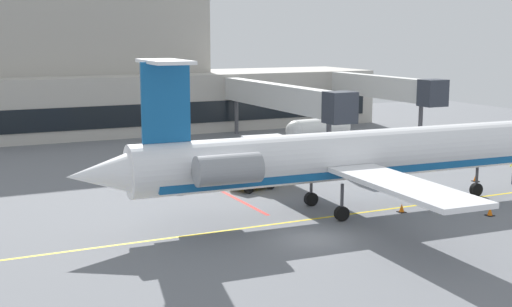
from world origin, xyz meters
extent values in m
cube|color=slate|center=(0.00, 0.00, -0.05)|extent=(120.00, 120.00, 0.10)
cube|color=yellow|center=(0.00, 3.43, 0.00)|extent=(108.00, 0.24, 0.01)
cube|color=red|center=(-0.08, 9.33, 0.00)|extent=(0.30, 8.00, 0.01)
cube|color=#B7B2A8|center=(-6.01, 45.79, 3.27)|extent=(75.90, 11.57, 6.53)
cube|color=#A8A49A|center=(-4.39, 48.68, 13.29)|extent=(32.77, 8.10, 13.51)
cube|color=black|center=(-6.01, 39.95, 2.43)|extent=(72.86, 0.12, 2.38)
cube|color=silver|center=(12.58, 29.07, 4.98)|extent=(1.40, 21.87, 2.40)
cube|color=#2D333D|center=(12.58, 17.23, 4.98)|extent=(2.40, 2.00, 2.64)
cylinder|color=#4C4C51|center=(12.58, 38.50, 1.89)|extent=(0.44, 0.44, 3.78)
cylinder|color=#4C4C51|center=(12.58, 18.93, 1.89)|extent=(0.44, 0.44, 3.78)
cube|color=silver|center=(26.59, 31.61, 5.29)|extent=(1.40, 16.79, 2.40)
cube|color=#2D333D|center=(26.59, 22.31, 5.29)|extent=(2.40, 2.00, 2.64)
cylinder|color=#4C4C51|center=(26.59, 38.50, 2.04)|extent=(0.44, 0.44, 4.09)
cylinder|color=#4C4C51|center=(26.59, 24.01, 2.04)|extent=(0.44, 0.44, 4.09)
cylinder|color=white|center=(4.79, 4.27, 3.57)|extent=(27.54, 4.31, 3.05)
cube|color=#145999|center=(4.79, 4.27, 2.73)|extent=(24.79, 3.87, 0.55)
cone|color=white|center=(-10.28, 4.96, 3.57)|extent=(4.08, 2.77, 2.59)
cube|color=white|center=(4.56, 11.24, 3.11)|extent=(3.67, 11.00, 0.28)
cube|color=white|center=(3.93, -2.66, 3.11)|extent=(3.67, 11.00, 0.28)
cylinder|color=gray|center=(-3.86, 7.07, 3.80)|extent=(3.73, 1.84, 1.68)
cylinder|color=gray|center=(-4.08, 2.27, 3.80)|extent=(3.73, 1.84, 1.68)
cube|color=#145999|center=(-6.71, 4.80, 7.33)|extent=(2.75, 0.37, 4.47)
cube|color=white|center=(-6.71, 4.80, 9.57)|extent=(2.36, 4.97, 0.20)
cylinder|color=#3F3F44|center=(15.21, 3.79, 1.47)|extent=(0.20, 0.20, 1.59)
cylinder|color=black|center=(15.21, 3.79, 0.45)|extent=(0.92, 0.39, 0.90)
cylinder|color=#3F3F44|center=(3.52, 6.31, 1.47)|extent=(0.20, 0.20, 1.59)
cylinder|color=black|center=(3.52, 6.31, 0.45)|extent=(0.92, 0.39, 0.90)
cylinder|color=#3F3F44|center=(3.33, 2.35, 1.47)|extent=(0.20, 0.20, 1.59)
cylinder|color=black|center=(3.33, 2.35, 0.45)|extent=(0.92, 0.39, 0.90)
cube|color=#19389E|center=(-3.56, 16.80, 0.62)|extent=(3.89, 3.39, 0.53)
cube|color=navy|center=(-2.73, 16.22, 1.45)|extent=(2.02, 2.02, 1.14)
cylinder|color=black|center=(-2.06, 16.74, 0.35)|extent=(0.73, 0.63, 0.70)
cylinder|color=black|center=(-2.99, 15.42, 0.35)|extent=(0.73, 0.63, 0.70)
cylinder|color=black|center=(-4.14, 18.19, 0.35)|extent=(0.73, 0.63, 0.70)
cylinder|color=black|center=(-5.06, 16.87, 0.35)|extent=(0.73, 0.63, 0.70)
cube|color=#E5B20C|center=(2.11, 12.38, 0.65)|extent=(3.31, 2.46, 0.59)
cube|color=#C3970A|center=(2.91, 12.60, 1.47)|extent=(1.56, 1.81, 1.05)
cylinder|color=black|center=(2.87, 13.48, 0.35)|extent=(0.75, 0.46, 0.70)
cylinder|color=black|center=(3.34, 11.84, 0.35)|extent=(0.75, 0.46, 0.70)
cylinder|color=black|center=(0.88, 12.91, 0.35)|extent=(0.75, 0.46, 0.70)
cylinder|color=black|center=(1.36, 11.27, 0.35)|extent=(0.75, 0.46, 0.70)
cube|color=#1E4CB2|center=(11.17, 21.42, 0.60)|extent=(2.97, 4.11, 0.49)
cube|color=#1A4197|center=(11.63, 20.44, 1.39)|extent=(1.85, 1.96, 1.10)
cylinder|color=black|center=(12.41, 20.51, 0.35)|extent=(0.55, 0.75, 0.70)
cylinder|color=black|center=(11.09, 19.89, 0.35)|extent=(0.55, 0.75, 0.70)
cylinder|color=black|center=(11.25, 22.95, 0.35)|extent=(0.55, 0.75, 0.70)
cylinder|color=black|center=(9.93, 22.33, 0.35)|extent=(0.55, 0.75, 0.70)
cylinder|color=white|center=(17.54, 28.93, 1.43)|extent=(6.04, 2.91, 2.16)
sphere|color=white|center=(20.42, 29.32, 1.43)|extent=(2.12, 2.12, 2.12)
sphere|color=white|center=(14.67, 28.55, 1.43)|extent=(2.12, 2.12, 2.12)
cube|color=#59595B|center=(15.80, 28.93, 0.17)|extent=(0.60, 1.94, 0.35)
cube|color=#59595B|center=(19.28, 28.93, 0.17)|extent=(0.60, 1.94, 0.35)
cylinder|color=yellow|center=(20.26, 5.52, 1.57)|extent=(0.40, 0.22, 0.50)
cone|color=orange|center=(18.59, 7.45, 0.28)|extent=(0.36, 0.36, 0.55)
cube|color=black|center=(18.59, 7.45, 0.02)|extent=(0.47, 0.47, 0.04)
cone|color=orange|center=(12.87, 6.27, 0.28)|extent=(0.36, 0.36, 0.55)
cube|color=black|center=(12.87, 6.27, 0.02)|extent=(0.47, 0.47, 0.04)
cone|color=orange|center=(12.22, -0.62, 0.28)|extent=(0.36, 0.36, 0.55)
cube|color=black|center=(12.22, -0.62, 0.02)|extent=(0.47, 0.47, 0.04)
cone|color=orange|center=(7.83, 2.43, 0.28)|extent=(0.36, 0.36, 0.55)
cube|color=black|center=(7.83, 2.43, 0.02)|extent=(0.47, 0.47, 0.04)
camera|label=1|loc=(-18.69, -31.66, 11.10)|focal=48.59mm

